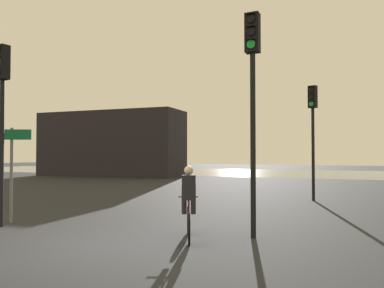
% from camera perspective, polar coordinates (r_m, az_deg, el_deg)
% --- Properties ---
extents(ground_plane, '(120.00, 120.00, 0.00)m').
position_cam_1_polar(ground_plane, '(7.99, -16.72, -15.08)').
color(ground_plane, black).
extents(water_strip, '(80.00, 16.00, 0.01)m').
position_cam_1_polar(water_strip, '(38.23, 13.47, -4.31)').
color(water_strip, slate).
rests_on(water_strip, ground).
extents(distant_building, '(12.66, 4.00, 5.50)m').
position_cam_1_polar(distant_building, '(33.19, -12.26, 0.00)').
color(distant_building, black).
rests_on(distant_building, ground).
extents(traffic_light_far_right, '(0.39, 0.40, 4.65)m').
position_cam_1_polar(traffic_light_far_right, '(15.94, 17.93, 3.37)').
color(traffic_light_far_right, black).
rests_on(traffic_light_far_right, ground).
extents(traffic_light_near_left, '(0.36, 0.38, 4.73)m').
position_cam_1_polar(traffic_light_near_left, '(10.99, -26.97, 5.89)').
color(traffic_light_near_left, black).
rests_on(traffic_light_near_left, ground).
extents(traffic_light_near_right, '(0.34, 0.35, 5.08)m').
position_cam_1_polar(traffic_light_near_right, '(8.69, 9.23, 9.19)').
color(traffic_light_near_right, black).
rests_on(traffic_light_near_right, ground).
extents(direction_sign_post, '(1.03, 0.43, 2.60)m').
position_cam_1_polar(direction_sign_post, '(11.34, -25.84, -2.31)').
color(direction_sign_post, slate).
rests_on(direction_sign_post, ground).
extents(cyclist, '(0.74, 1.60, 1.62)m').
position_cam_1_polar(cyclist, '(8.28, -0.52, -8.89)').
color(cyclist, black).
rests_on(cyclist, ground).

